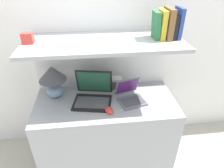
{
  "coord_description": "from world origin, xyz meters",
  "views": [
    {
      "loc": [
        -0.11,
        -1.15,
        1.79
      ],
      "look_at": [
        0.06,
        0.29,
        0.89
      ],
      "focal_mm": 32.0,
      "sensor_mm": 36.0,
      "label": 1
    }
  ],
  "objects_px": {
    "table_lamp": "(53,78)",
    "book_black": "(173,26)",
    "book_green": "(156,25)",
    "shelf_gadget": "(28,38)",
    "book_blue": "(178,23)",
    "laptop_small": "(131,96)",
    "router_box": "(115,83)",
    "book_brown": "(168,23)",
    "laptop_large": "(93,95)",
    "computer_mouse": "(109,110)",
    "book_yellow": "(162,24)"
  },
  "relations": [
    {
      "from": "book_blue",
      "to": "shelf_gadget",
      "type": "distance_m",
      "value": 1.16
    },
    {
      "from": "router_box",
      "to": "book_green",
      "type": "xyz_separation_m",
      "value": [
        0.3,
        -0.13,
        0.59
      ]
    },
    {
      "from": "book_brown",
      "to": "laptop_large",
      "type": "bearing_deg",
      "value": -176.43
    },
    {
      "from": "book_green",
      "to": "shelf_gadget",
      "type": "height_order",
      "value": "book_green"
    },
    {
      "from": "computer_mouse",
      "to": "book_yellow",
      "type": "bearing_deg",
      "value": 26.72
    },
    {
      "from": "laptop_small",
      "to": "book_brown",
      "type": "relative_size",
      "value": 1.24
    },
    {
      "from": "book_blue",
      "to": "router_box",
      "type": "bearing_deg",
      "value": 164.75
    },
    {
      "from": "table_lamp",
      "to": "computer_mouse",
      "type": "distance_m",
      "value": 0.58
    },
    {
      "from": "table_lamp",
      "to": "book_green",
      "type": "height_order",
      "value": "book_green"
    },
    {
      "from": "book_brown",
      "to": "shelf_gadget",
      "type": "distance_m",
      "value": 1.08
    },
    {
      "from": "book_blue",
      "to": "table_lamp",
      "type": "bearing_deg",
      "value": 176.35
    },
    {
      "from": "table_lamp",
      "to": "book_black",
      "type": "relative_size",
      "value": 1.66
    },
    {
      "from": "book_blue",
      "to": "book_brown",
      "type": "height_order",
      "value": "book_blue"
    },
    {
      "from": "router_box",
      "to": "shelf_gadget",
      "type": "xyz_separation_m",
      "value": [
        -0.68,
        -0.13,
        0.53
      ]
    },
    {
      "from": "computer_mouse",
      "to": "shelf_gadget",
      "type": "height_order",
      "value": "shelf_gadget"
    },
    {
      "from": "table_lamp",
      "to": "shelf_gadget",
      "type": "relative_size",
      "value": 3.81
    },
    {
      "from": "router_box",
      "to": "book_green",
      "type": "distance_m",
      "value": 0.68
    },
    {
      "from": "table_lamp",
      "to": "book_black",
      "type": "bearing_deg",
      "value": -3.79
    },
    {
      "from": "book_brown",
      "to": "book_yellow",
      "type": "bearing_deg",
      "value": 180.0
    },
    {
      "from": "table_lamp",
      "to": "router_box",
      "type": "relative_size",
      "value": 2.51
    },
    {
      "from": "laptop_small",
      "to": "book_blue",
      "type": "height_order",
      "value": "book_blue"
    },
    {
      "from": "laptop_small",
      "to": "router_box",
      "type": "xyz_separation_m",
      "value": [
        -0.11,
        0.2,
        0.02
      ]
    },
    {
      "from": "book_brown",
      "to": "book_yellow",
      "type": "distance_m",
      "value": 0.05
    },
    {
      "from": "table_lamp",
      "to": "shelf_gadget",
      "type": "xyz_separation_m",
      "value": [
        -0.11,
        -0.07,
        0.39
      ]
    },
    {
      "from": "book_black",
      "to": "book_green",
      "type": "relative_size",
      "value": 0.88
    },
    {
      "from": "book_yellow",
      "to": "shelf_gadget",
      "type": "bearing_deg",
      "value": 180.0
    },
    {
      "from": "book_yellow",
      "to": "book_green",
      "type": "height_order",
      "value": "book_yellow"
    },
    {
      "from": "computer_mouse",
      "to": "table_lamp",
      "type": "bearing_deg",
      "value": 148.58
    },
    {
      "from": "book_yellow",
      "to": "router_box",
      "type": "bearing_deg",
      "value": 159.4
    },
    {
      "from": "laptop_small",
      "to": "computer_mouse",
      "type": "distance_m",
      "value": 0.26
    },
    {
      "from": "book_yellow",
      "to": "shelf_gadget",
      "type": "distance_m",
      "value": 1.03
    },
    {
      "from": "book_green",
      "to": "book_black",
      "type": "bearing_deg",
      "value": 0.0
    },
    {
      "from": "computer_mouse",
      "to": "laptop_small",
      "type": "bearing_deg",
      "value": 35.42
    },
    {
      "from": "computer_mouse",
      "to": "book_brown",
      "type": "bearing_deg",
      "value": 24.34
    },
    {
      "from": "table_lamp",
      "to": "computer_mouse",
      "type": "relative_size",
      "value": 2.66
    },
    {
      "from": "book_green",
      "to": "shelf_gadget",
      "type": "relative_size",
      "value": 2.6
    },
    {
      "from": "table_lamp",
      "to": "book_blue",
      "type": "xyz_separation_m",
      "value": [
        1.04,
        -0.07,
        0.47
      ]
    },
    {
      "from": "book_brown",
      "to": "book_yellow",
      "type": "xyz_separation_m",
      "value": [
        -0.05,
        0.0,
        -0.01
      ]
    },
    {
      "from": "router_box",
      "to": "book_black",
      "type": "height_order",
      "value": "book_black"
    },
    {
      "from": "laptop_large",
      "to": "book_black",
      "type": "height_order",
      "value": "book_black"
    },
    {
      "from": "book_blue",
      "to": "book_black",
      "type": "bearing_deg",
      "value": 180.0
    },
    {
      "from": "book_blue",
      "to": "book_yellow",
      "type": "height_order",
      "value": "book_blue"
    },
    {
      "from": "book_black",
      "to": "book_green",
      "type": "xyz_separation_m",
      "value": [
        -0.14,
        0.0,
        0.01
      ]
    },
    {
      "from": "computer_mouse",
      "to": "shelf_gadget",
      "type": "bearing_deg",
      "value": 159.27
    },
    {
      "from": "book_green",
      "to": "laptop_large",
      "type": "bearing_deg",
      "value": -175.78
    },
    {
      "from": "router_box",
      "to": "book_green",
      "type": "bearing_deg",
      "value": -23.42
    },
    {
      "from": "laptop_large",
      "to": "router_box",
      "type": "relative_size",
      "value": 3.03
    },
    {
      "from": "table_lamp",
      "to": "book_green",
      "type": "distance_m",
      "value": 0.98
    },
    {
      "from": "book_yellow",
      "to": "book_green",
      "type": "relative_size",
      "value": 1.04
    },
    {
      "from": "book_black",
      "to": "book_brown",
      "type": "relative_size",
      "value": 0.8
    }
  ]
}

